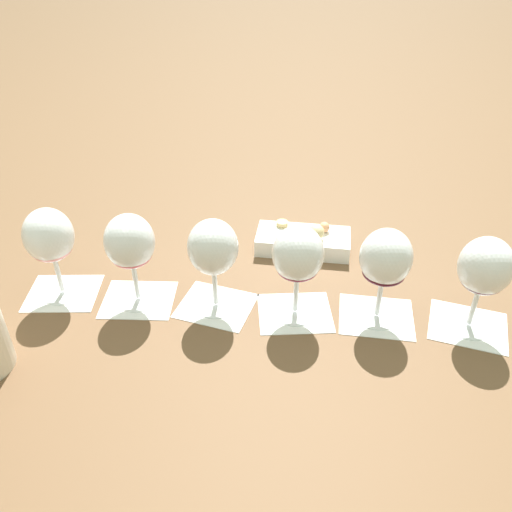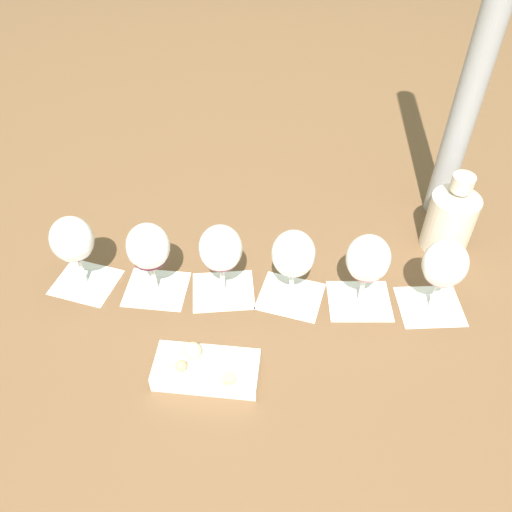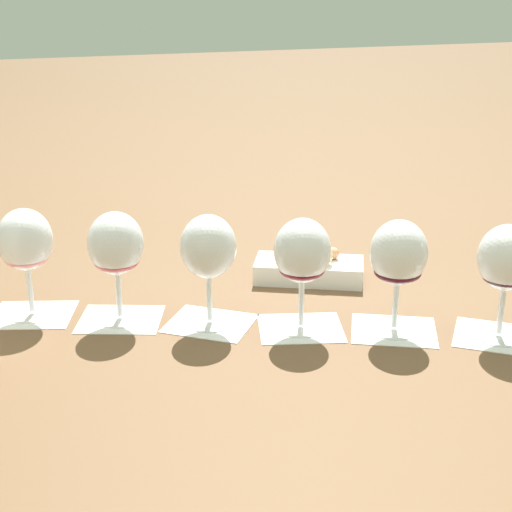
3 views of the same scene
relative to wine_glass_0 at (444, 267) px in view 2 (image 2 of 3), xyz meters
The scene contains 16 objects.
ground_plane 0.35m from the wine_glass_0, 26.25° to the right, with size 8.00×8.00×0.00m, color brown.
tasting_card_0 0.11m from the wine_glass_0, 90.00° to the right, with size 0.15×0.14×0.00m.
tasting_card_1 0.17m from the wine_glass_0, 26.99° to the right, with size 0.15×0.14×0.00m.
tasting_card_2 0.29m from the wine_glass_0, 26.59° to the right, with size 0.16×0.15×0.00m.
tasting_card_3 0.42m from the wine_glass_0, 26.82° to the right, with size 0.14×0.13×0.00m.
tasting_card_4 0.54m from the wine_glass_0, 25.95° to the right, with size 0.15×0.15×0.00m.
tasting_card_5 0.69m from the wine_glass_0, 26.50° to the right, with size 0.16×0.15×0.00m.
wine_glass_0 is the anchor object (origin of this frame).
wine_glass_1 0.13m from the wine_glass_0, 26.99° to the right, with size 0.08×0.08×0.16m.
wine_glass_2 0.27m from the wine_glass_0, 26.59° to the right, with size 0.08×0.08×0.16m.
wine_glass_3 0.40m from the wine_glass_0, 26.82° to the right, with size 0.08×0.08×0.16m.
wine_glass_4 0.53m from the wine_glass_0, 25.95° to the right, with size 0.08×0.08×0.16m.
wine_glass_5 0.68m from the wine_glass_0, 26.50° to the right, with size 0.08×0.08×0.16m.
ceramic_vase 0.19m from the wine_glass_0, 131.92° to the right, with size 0.10×0.10×0.18m.
snack_dish 0.46m from the wine_glass_0, ahead, with size 0.20×0.15×0.06m.
umbrella_pole 0.40m from the wine_glass_0, 126.09° to the right, with size 0.05×0.05×0.76m.
Camera 2 is at (0.25, 0.64, 0.81)m, focal length 38.00 mm.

